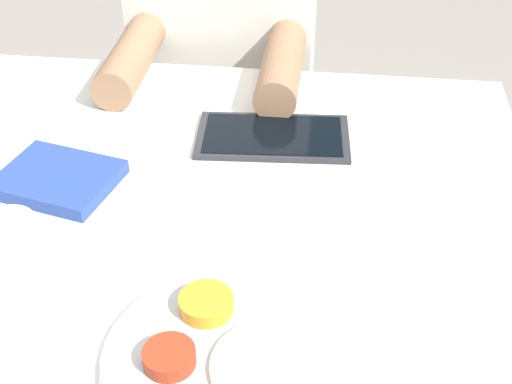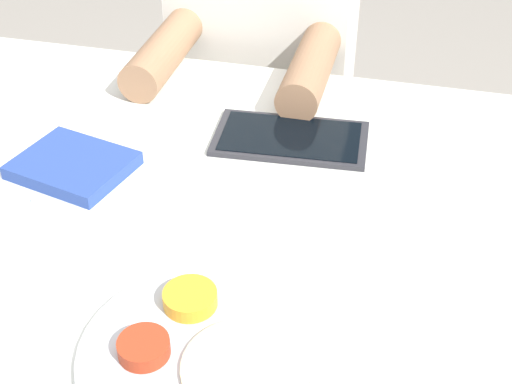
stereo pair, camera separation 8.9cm
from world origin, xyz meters
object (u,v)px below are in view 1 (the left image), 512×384
at_px(thali_tray, 231,356).
at_px(red_notebook, 58,180).
at_px(tablet_device, 273,137).
at_px(drinking_glass, 15,265).
at_px(person_diner, 227,100).

distance_m(thali_tray, red_notebook, 0.41).
distance_m(tablet_device, drinking_glass, 0.46).
xyz_separation_m(thali_tray, red_notebook, (-0.29, 0.28, 0.00)).
distance_m(red_notebook, tablet_device, 0.33).
height_order(tablet_device, person_diner, person_diner).
height_order(red_notebook, tablet_device, red_notebook).
bearing_deg(thali_tray, drinking_glass, 167.25).
height_order(thali_tray, drinking_glass, drinking_glass).
bearing_deg(drinking_glass, person_diner, 81.85).
relative_size(thali_tray, drinking_glass, 2.30).
relative_size(thali_tray, tablet_device, 1.12).
height_order(red_notebook, person_diner, person_diner).
relative_size(person_diner, drinking_glass, 10.03).
bearing_deg(red_notebook, tablet_device, 28.44).
bearing_deg(person_diner, red_notebook, -105.47).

